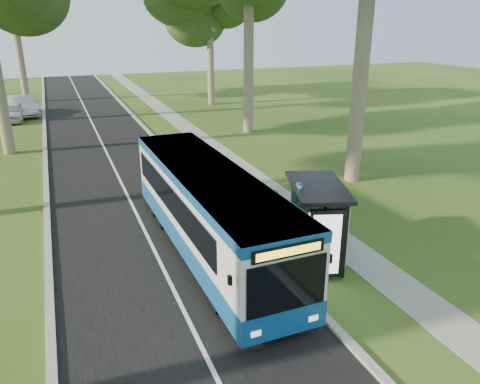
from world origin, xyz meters
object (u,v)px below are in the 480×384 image
object	(u,v)px
car_silver	(23,106)
bus_shelter	(328,212)
bus_stop_sign	(298,214)
car_white	(13,112)
bus	(209,211)
litter_bin	(271,203)

from	to	relation	value
car_silver	bus_shelter	bearing A→B (deg)	-85.42
bus_stop_sign	car_silver	world-z (taller)	bus_stop_sign
car_white	bus	bearing A→B (deg)	-70.54
bus	car_white	xyz separation A→B (m)	(-7.58, 27.22, -0.84)
bus	bus_shelter	xyz separation A→B (m)	(3.30, -2.26, 0.34)
bus_stop_sign	litter_bin	distance (m)	4.34
litter_bin	car_silver	world-z (taller)	car_silver
bus	car_white	size ratio (longest dim) A/B	2.71
bus_shelter	car_white	size ratio (longest dim) A/B	0.83
bus_stop_sign	car_silver	xyz separation A→B (m)	(-9.33, 31.12, -0.93)
bus	litter_bin	xyz separation A→B (m)	(3.44, 2.25, -1.05)
car_white	bus_shelter	bearing A→B (deg)	-65.84
bus	car_silver	world-z (taller)	bus
bus_stop_sign	litter_bin	size ratio (longest dim) A/B	2.87
bus_shelter	car_silver	world-z (taller)	bus_shelter
bus_stop_sign	bus_shelter	xyz separation A→B (m)	(0.81, -0.46, 0.15)
bus_stop_sign	litter_bin	bearing A→B (deg)	75.13
bus_shelter	car_white	distance (m)	31.45
bus	bus_shelter	distance (m)	4.01
bus	bus_stop_sign	distance (m)	3.08
bus_stop_sign	bus_shelter	bearing A→B (deg)	-31.41
bus_shelter	bus_stop_sign	bearing A→B (deg)	168.62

